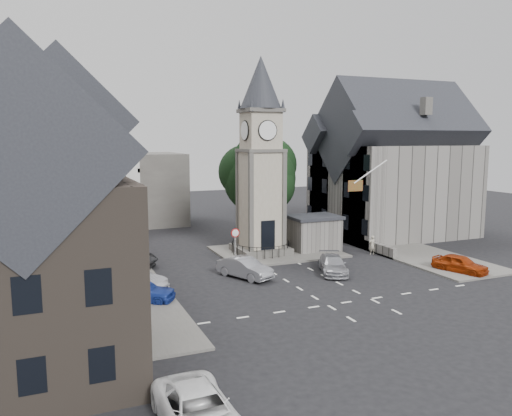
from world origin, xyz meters
name	(u,v)px	position (x,y,z in m)	size (l,w,h in m)	color
ground	(305,278)	(0.00, 0.00, 0.00)	(120.00, 120.00, 0.00)	black
pavement_west	(110,274)	(-12.50, 6.00, 0.07)	(6.00, 30.00, 0.14)	#595651
pavement_east	(379,242)	(12.00, 8.00, 0.07)	(6.00, 26.00, 0.14)	#595651
central_island	(277,252)	(1.50, 8.00, 0.08)	(10.00, 8.00, 0.16)	#595651
road_markings	(349,302)	(0.00, -5.50, 0.01)	(20.00, 8.00, 0.01)	silver
clock_tower	(261,157)	(0.00, 7.99, 8.12)	(4.86, 4.86, 16.25)	#4C4944
stone_shelter	(314,233)	(4.80, 7.50, 1.55)	(4.30, 3.30, 3.08)	#605D59
town_tree	(259,168)	(2.00, 13.00, 6.97)	(7.20, 7.20, 10.80)	black
warning_sign_post	(235,239)	(-3.20, 5.43, 2.03)	(0.70, 0.19, 2.85)	black
terrace_pink	(57,175)	(-15.50, 16.00, 6.58)	(8.10, 7.60, 12.80)	#C8898C
terrace_cream	(59,182)	(-15.50, 8.00, 6.58)	(8.10, 7.60, 12.80)	beige
terrace_tudor	(63,201)	(-15.50, 0.00, 6.19)	(8.10, 7.60, 12.00)	silver
building_sw_stone	(29,251)	(-17.00, -9.00, 5.35)	(8.60, 7.60, 10.40)	#493F36
backdrop_west	(91,190)	(-12.00, 28.00, 4.00)	(20.00, 10.00, 8.00)	#4C4944
east_building	(392,173)	(15.59, 11.00, 6.26)	(14.40, 11.40, 12.60)	#605D59
east_boundary_wall	(341,236)	(9.20, 10.00, 0.45)	(0.40, 16.00, 0.90)	#605D59
flagpole	(371,172)	(8.00, 4.00, 7.00)	(3.68, 0.10, 2.74)	white
car_west_blue	(140,290)	(-11.50, -0.71, 0.71)	(1.68, 4.18, 1.42)	navy
car_west_silver	(134,280)	(-11.50, 1.72, 0.73)	(1.54, 4.42, 1.46)	#A6A7AE
car_west_grey	(120,257)	(-11.50, 8.00, 0.78)	(2.59, 5.61, 1.56)	#2A2A2C
car_island_silver	(245,268)	(-3.84, 1.78, 0.71)	(1.51, 4.32, 1.42)	#93949B
car_island_east	(333,264)	(2.50, 0.50, 0.63)	(1.77, 4.35, 1.26)	#A4A6AC
car_east_red	(460,264)	(11.02, -3.00, 0.67)	(1.58, 3.93, 1.34)	#9E2D08
van_sw_white	(199,412)	(-11.97, -14.90, 0.70)	(2.31, 5.01, 1.39)	white
pedestrian	(372,245)	(8.56, 4.25, 0.81)	(0.59, 0.39, 1.62)	#A79F8A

